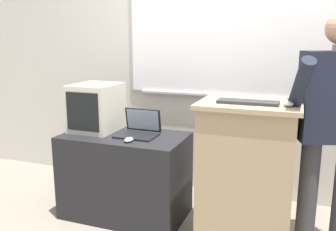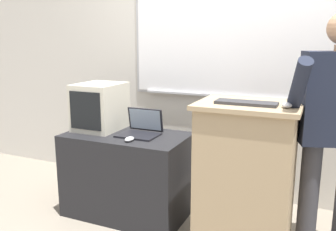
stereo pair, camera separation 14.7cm
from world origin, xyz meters
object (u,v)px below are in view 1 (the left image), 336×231
Objects in this scene: laptop at (139,128)px; crt_monitor at (96,107)px; side_desk at (126,175)px; person_presenter at (333,119)px; lectern_podium at (247,176)px; computer_mouse_by_laptop at (129,140)px; computer_mouse_by_keyboard at (289,104)px; wireless_keyboard at (248,102)px.

laptop is 0.75× the size of crt_monitor.
person_presenter is (1.53, 0.04, 0.59)m from side_desk.
person_presenter reaches higher than laptop.
lectern_podium is 0.93m from laptop.
computer_mouse_by_laptop is at bearing -176.74° from lectern_podium.
laptop is 3.16× the size of computer_mouse_by_keyboard.
computer_mouse_by_laptop is (0.01, -0.21, -0.04)m from laptop.
crt_monitor is at bearing 151.01° from computer_mouse_by_laptop.
computer_mouse_by_keyboard is at bearing -3.02° from wireless_keyboard.
person_presenter is at bearing -0.25° from laptop.
computer_mouse_by_laptop is 0.24× the size of crt_monitor.
laptop is at bearing -2.56° from crt_monitor.
computer_mouse_by_laptop is at bearing -28.99° from crt_monitor.
wireless_keyboard is at bearing -94.93° from lectern_podium.
computer_mouse_by_keyboard is (0.25, -0.08, 0.54)m from lectern_podium.
wireless_keyboard is 1.33m from crt_monitor.
person_presenter is 5.14× the size of laptop.
laptop is (-1.41, 0.01, -0.19)m from person_presenter.
computer_mouse_by_keyboard is at bearing -156.03° from person_presenter.
laptop is 1.21m from computer_mouse_by_keyboard.
lectern_podium is 3.32× the size of laptop.
person_presenter reaches higher than crt_monitor.
wireless_keyboard is (0.89, -0.23, 0.31)m from laptop.
person_presenter is 1.82m from crt_monitor.
person_presenter is 1.43m from laptop.
wireless_keyboard is at bearing -173.66° from person_presenter.
crt_monitor is (-1.29, 0.25, -0.16)m from wireless_keyboard.
computer_mouse_by_keyboard is (1.25, -0.20, 0.72)m from side_desk.
side_desk is 9.99× the size of computer_mouse_by_laptop.
laptop is at bearing 19.55° from side_desk.
crt_monitor reaches higher than computer_mouse_by_keyboard.
side_desk is at bearing -160.45° from laptop.
crt_monitor reaches higher than laptop.
computer_mouse_by_laptop is (-0.88, -0.05, 0.19)m from lectern_podium.
person_presenter is at bearing -0.77° from crt_monitor.
computer_mouse_by_keyboard is at bearing -12.09° from laptop.
person_presenter is at bearing 16.72° from lectern_podium.
computer_mouse_by_keyboard reaches higher than side_desk.
wireless_keyboard is at bearing -10.68° from side_desk.
computer_mouse_by_keyboard is (1.13, -0.03, 0.35)m from computer_mouse_by_laptop.
laptop is 0.81× the size of wireless_keyboard.
computer_mouse_by_keyboard is at bearing -9.17° from side_desk.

